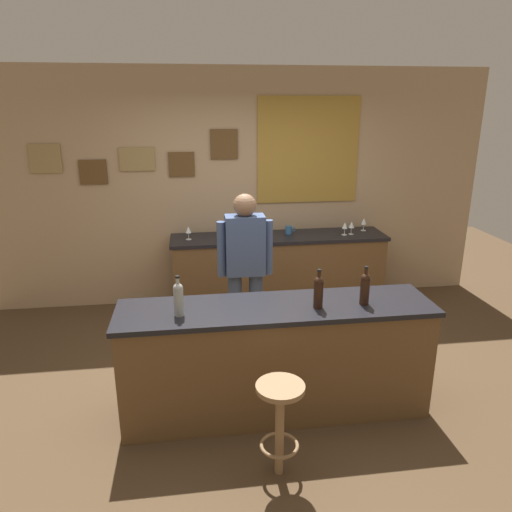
{
  "coord_description": "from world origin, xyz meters",
  "views": [
    {
      "loc": [
        -0.62,
        -3.72,
        2.4
      ],
      "look_at": [
        -0.04,
        0.45,
        1.05
      ],
      "focal_mm": 33.77,
      "sensor_mm": 36.0,
      "label": 1
    }
  ],
  "objects_px": {
    "wine_bottle_a": "(178,298)",
    "wine_glass_b": "(219,228)",
    "wine_glass_e": "(364,222)",
    "wine_glass_d": "(352,225)",
    "wine_bottle_c": "(365,287)",
    "wine_glass_c": "(345,226)",
    "bartender": "(245,266)",
    "bar_stool": "(280,415)",
    "coffee_mug": "(289,230)",
    "wine_bottle_b": "(318,291)",
    "wine_glass_a": "(188,230)"
  },
  "relations": [
    {
      "from": "bar_stool",
      "to": "wine_bottle_c",
      "type": "height_order",
      "value": "wine_bottle_c"
    },
    {
      "from": "wine_glass_a",
      "to": "wine_glass_d",
      "type": "relative_size",
      "value": 1.0
    },
    {
      "from": "wine_glass_c",
      "to": "wine_glass_e",
      "type": "distance_m",
      "value": 0.34
    },
    {
      "from": "wine_bottle_a",
      "to": "wine_bottle_b",
      "type": "relative_size",
      "value": 1.0
    },
    {
      "from": "wine_bottle_a",
      "to": "wine_glass_d",
      "type": "relative_size",
      "value": 1.97
    },
    {
      "from": "wine_bottle_b",
      "to": "wine_glass_e",
      "type": "xyz_separation_m",
      "value": [
        1.16,
        2.22,
        -0.05
      ]
    },
    {
      "from": "wine_glass_b",
      "to": "wine_bottle_b",
      "type": "bearing_deg",
      "value": -74.32
    },
    {
      "from": "wine_bottle_a",
      "to": "wine_bottle_b",
      "type": "xyz_separation_m",
      "value": [
        1.04,
        -0.01,
        0.0
      ]
    },
    {
      "from": "wine_bottle_b",
      "to": "coffee_mug",
      "type": "height_order",
      "value": "wine_bottle_b"
    },
    {
      "from": "wine_bottle_c",
      "to": "wine_glass_c",
      "type": "distance_m",
      "value": 2.1
    },
    {
      "from": "wine_bottle_a",
      "to": "wine_bottle_b",
      "type": "height_order",
      "value": "same"
    },
    {
      "from": "wine_bottle_c",
      "to": "wine_bottle_b",
      "type": "bearing_deg",
      "value": -177.24
    },
    {
      "from": "wine_glass_a",
      "to": "wine_bottle_c",
      "type": "bearing_deg",
      "value": -57.61
    },
    {
      "from": "wine_bottle_a",
      "to": "wine_glass_b",
      "type": "bearing_deg",
      "value": 78.58
    },
    {
      "from": "wine_glass_e",
      "to": "wine_bottle_c",
      "type": "bearing_deg",
      "value": -109.86
    },
    {
      "from": "bartender",
      "to": "wine_glass_e",
      "type": "height_order",
      "value": "bartender"
    },
    {
      "from": "wine_bottle_a",
      "to": "wine_glass_a",
      "type": "xyz_separation_m",
      "value": [
        0.08,
        2.1,
        -0.05
      ]
    },
    {
      "from": "wine_glass_c",
      "to": "coffee_mug",
      "type": "distance_m",
      "value": 0.66
    },
    {
      "from": "wine_glass_a",
      "to": "wine_glass_e",
      "type": "height_order",
      "value": "same"
    },
    {
      "from": "wine_bottle_a",
      "to": "wine_glass_c",
      "type": "height_order",
      "value": "wine_bottle_a"
    },
    {
      "from": "wine_glass_a",
      "to": "wine_glass_d",
      "type": "distance_m",
      "value": 1.92
    },
    {
      "from": "bar_stool",
      "to": "wine_glass_e",
      "type": "bearing_deg",
      "value": 61.17
    },
    {
      "from": "bar_stool",
      "to": "coffee_mug",
      "type": "bearing_deg",
      "value": 77.4
    },
    {
      "from": "wine_bottle_c",
      "to": "coffee_mug",
      "type": "height_order",
      "value": "wine_bottle_c"
    },
    {
      "from": "wine_glass_b",
      "to": "wine_glass_c",
      "type": "relative_size",
      "value": 1.0
    },
    {
      "from": "wine_bottle_b",
      "to": "wine_glass_a",
      "type": "height_order",
      "value": "wine_bottle_b"
    },
    {
      "from": "bartender",
      "to": "bar_stool",
      "type": "xyz_separation_m",
      "value": [
        0.03,
        -1.61,
        -0.48
      ]
    },
    {
      "from": "wine_glass_c",
      "to": "wine_glass_b",
      "type": "bearing_deg",
      "value": 176.33
    },
    {
      "from": "wine_glass_d",
      "to": "wine_glass_a",
      "type": "bearing_deg",
      "value": 178.99
    },
    {
      "from": "bar_stool",
      "to": "wine_glass_a",
      "type": "xyz_separation_m",
      "value": [
        -0.56,
        2.73,
        0.55
      ]
    },
    {
      "from": "wine_glass_d",
      "to": "wine_glass_e",
      "type": "height_order",
      "value": "same"
    },
    {
      "from": "wine_bottle_c",
      "to": "wine_glass_b",
      "type": "xyz_separation_m",
      "value": [
        -0.97,
        2.13,
        -0.05
      ]
    },
    {
      "from": "wine_bottle_c",
      "to": "wine_glass_d",
      "type": "relative_size",
      "value": 1.97
    },
    {
      "from": "bartender",
      "to": "bar_stool",
      "type": "bearing_deg",
      "value": -88.76
    },
    {
      "from": "bartender",
      "to": "bar_stool",
      "type": "height_order",
      "value": "bartender"
    },
    {
      "from": "bartender",
      "to": "wine_bottle_a",
      "type": "relative_size",
      "value": 5.29
    },
    {
      "from": "bartender",
      "to": "wine_glass_b",
      "type": "xyz_separation_m",
      "value": [
        -0.17,
        1.16,
        0.07
      ]
    },
    {
      "from": "bar_stool",
      "to": "coffee_mug",
      "type": "xyz_separation_m",
      "value": [
        0.63,
        2.83,
        0.49
      ]
    },
    {
      "from": "wine_bottle_b",
      "to": "wine_glass_d",
      "type": "relative_size",
      "value": 1.97
    },
    {
      "from": "bartender",
      "to": "wine_glass_c",
      "type": "distance_m",
      "value": 1.69
    },
    {
      "from": "bar_stool",
      "to": "wine_glass_b",
      "type": "relative_size",
      "value": 4.39
    },
    {
      "from": "wine_bottle_b",
      "to": "wine_bottle_a",
      "type": "bearing_deg",
      "value": 179.69
    },
    {
      "from": "wine_bottle_b",
      "to": "wine_glass_a",
      "type": "xyz_separation_m",
      "value": [
        -0.96,
        2.11,
        -0.05
      ]
    },
    {
      "from": "wine_glass_b",
      "to": "wine_glass_e",
      "type": "distance_m",
      "value": 1.77
    },
    {
      "from": "wine_bottle_b",
      "to": "wine_glass_c",
      "type": "height_order",
      "value": "wine_bottle_b"
    },
    {
      "from": "bar_stool",
      "to": "coffee_mug",
      "type": "height_order",
      "value": "coffee_mug"
    },
    {
      "from": "bar_stool",
      "to": "wine_glass_d",
      "type": "bearing_deg",
      "value": 63.24
    },
    {
      "from": "wine_bottle_a",
      "to": "coffee_mug",
      "type": "distance_m",
      "value": 2.54
    },
    {
      "from": "wine_bottle_b",
      "to": "coffee_mug",
      "type": "relative_size",
      "value": 2.45
    },
    {
      "from": "wine_glass_a",
      "to": "wine_glass_b",
      "type": "relative_size",
      "value": 1.0
    }
  ]
}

